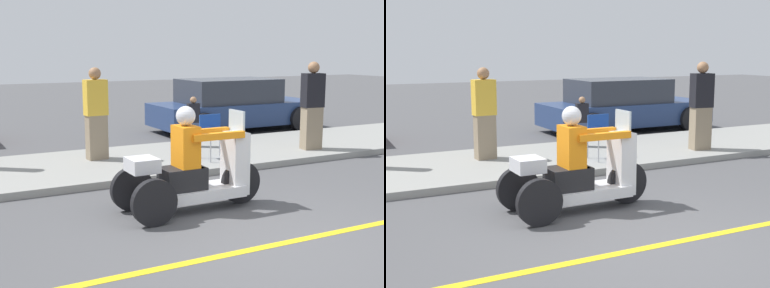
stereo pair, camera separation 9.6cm
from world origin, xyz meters
The scene contains 9 objects.
ground_plane centered at (0.00, 0.00, 0.00)m, with size 60.00×60.00×0.00m, color #4C4C4F.
lane_stripe centered at (-0.24, 0.00, 0.00)m, with size 24.00×0.12×0.01m.
sidewalk_strip centered at (0.00, 4.60, 0.06)m, with size 28.00×2.80×0.12m.
motorcycle_trike centered at (-0.23, 1.59, 0.51)m, with size 2.09×0.84×1.42m.
spectator_end_of_line centered at (1.71, 5.23, 0.63)m, with size 0.27×0.19×1.05m.
spectator_mid_group centered at (-0.48, 4.92, 0.94)m, with size 0.42×0.27×1.70m.
spectator_far_back centered at (3.73, 3.86, 0.98)m, with size 0.46×0.31×1.78m.
folding_chair_set_back centered at (1.46, 3.98, 0.62)m, with size 0.47×0.47×0.82m.
parked_car_lot_left centered at (4.12, 7.50, 0.66)m, with size 4.51×1.99×1.37m.
Camera 1 is at (-3.48, -4.57, 2.15)m, focal length 50.00 mm.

